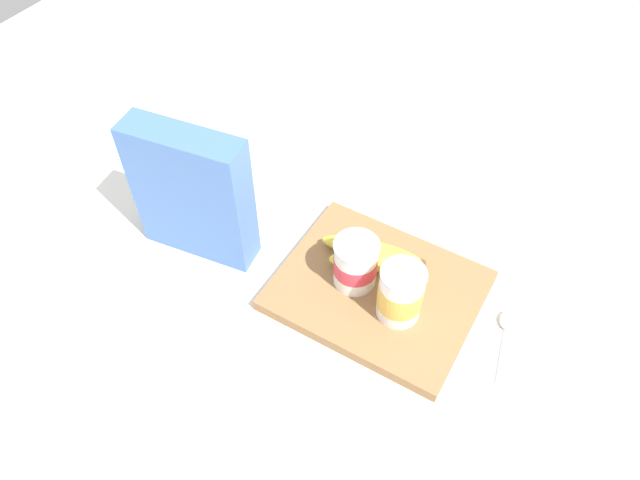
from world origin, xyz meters
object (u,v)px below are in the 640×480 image
object	(u,v)px
yogurt_cup_front	(400,293)
yogurt_cup_back	(355,263)
cutting_board	(378,290)
banana_bunch	(374,256)
spoon	(505,334)
cereal_box	(192,194)

from	to	relation	value
yogurt_cup_front	yogurt_cup_back	distance (m)	0.09
cutting_board	banana_bunch	bearing A→B (deg)	-52.96
yogurt_cup_back	cutting_board	bearing A→B (deg)	-167.67
yogurt_cup_back	banana_bunch	bearing A→B (deg)	-100.66
cutting_board	banana_bunch	distance (m)	0.06
yogurt_cup_front	spoon	xyz separation A→B (m)	(-0.16, -0.06, -0.07)
cereal_box	spoon	distance (m)	0.53
yogurt_cup_front	cereal_box	bearing A→B (deg)	4.93
yogurt_cup_front	cutting_board	bearing A→B (deg)	-30.43
yogurt_cup_back	yogurt_cup_front	bearing A→B (deg)	167.34
cutting_board	yogurt_cup_front	world-z (taller)	yogurt_cup_front
yogurt_cup_front	spoon	size ratio (longest dim) A/B	0.74
yogurt_cup_back	spoon	bearing A→B (deg)	-171.25
cereal_box	spoon	bearing A→B (deg)	-178.40
cereal_box	banana_bunch	bearing A→B (deg)	-168.73
yogurt_cup_front	banana_bunch	xyz separation A→B (m)	(0.08, -0.07, -0.03)
yogurt_cup_back	spoon	distance (m)	0.25
yogurt_cup_front	spoon	distance (m)	0.18
banana_bunch	yogurt_cup_front	bearing A→B (deg)	138.91
cutting_board	cereal_box	xyz separation A→B (m)	(0.31, 0.06, 0.11)
yogurt_cup_front	banana_bunch	size ratio (longest dim) A/B	0.56
cutting_board	banana_bunch	size ratio (longest dim) A/B	1.77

